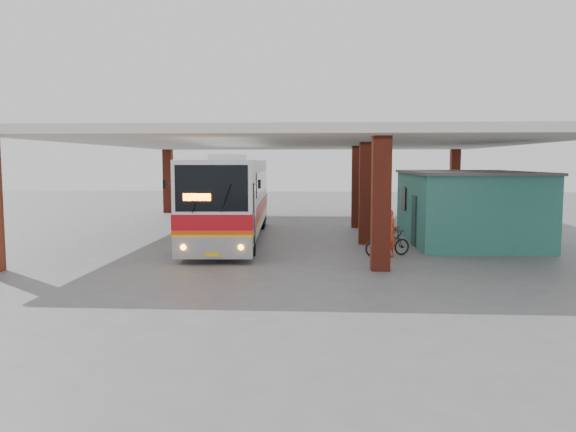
# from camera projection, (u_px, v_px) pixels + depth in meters

# --- Properties ---
(ground) EXTENTS (90.00, 90.00, 0.00)m
(ground) POSITION_uv_depth(u_px,v_px,m) (293.00, 254.00, 21.48)
(ground) COLOR #515154
(ground) RESTS_ON ground
(brick_columns) EXTENTS (20.10, 21.60, 4.35)m
(brick_columns) POSITION_uv_depth(u_px,v_px,m) (329.00, 191.00, 26.15)
(brick_columns) COLOR maroon
(brick_columns) RESTS_ON ground
(canopy_roof) EXTENTS (21.00, 23.00, 0.30)m
(canopy_roof) POSITION_uv_depth(u_px,v_px,m) (310.00, 142.00, 27.47)
(canopy_roof) COLOR silver
(canopy_roof) RESTS_ON brick_columns
(shop_building) EXTENTS (5.20, 8.20, 3.11)m
(shop_building) POSITION_uv_depth(u_px,v_px,m) (466.00, 206.00, 24.86)
(shop_building) COLOR #2C705C
(shop_building) RESTS_ON ground
(coach_bus) EXTENTS (3.54, 13.30, 3.83)m
(coach_bus) POSITION_uv_depth(u_px,v_px,m) (231.00, 198.00, 25.40)
(coach_bus) COLOR silver
(coach_bus) RESTS_ON ground
(motorcycle) EXTENTS (1.97, 1.35, 0.98)m
(motorcycle) POSITION_uv_depth(u_px,v_px,m) (387.00, 243.00, 21.00)
(motorcycle) COLOR black
(motorcycle) RESTS_ON ground
(pedestrian) EXTENTS (0.76, 0.62, 1.78)m
(pedestrian) POSITION_uv_depth(u_px,v_px,m) (388.00, 233.00, 20.72)
(pedestrian) COLOR red
(pedestrian) RESTS_ON ground
(red_chair) EXTENTS (0.46, 0.46, 0.71)m
(red_chair) POSITION_uv_depth(u_px,v_px,m) (400.00, 225.00, 28.37)
(red_chair) COLOR red
(red_chair) RESTS_ON ground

